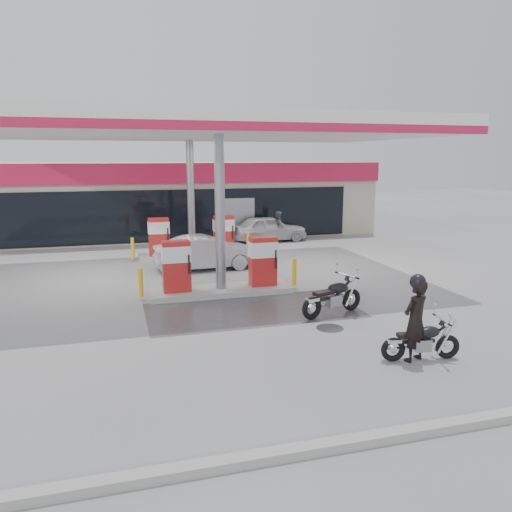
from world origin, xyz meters
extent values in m
plane|color=gray|center=(0.00, 0.00, 0.00)|extent=(90.00, 90.00, 0.00)
cube|color=#4C4C4F|center=(0.50, 0.00, 0.00)|extent=(6.00, 3.00, 0.00)
cylinder|color=#38383A|center=(2.00, -2.00, 0.00)|extent=(0.70, 0.70, 0.01)
cube|color=gray|center=(0.00, -7.00, 0.07)|extent=(28.00, 0.25, 0.15)
cube|color=#B8B09A|center=(0.00, 16.00, 2.00)|extent=(22.00, 8.00, 4.00)
cube|color=black|center=(0.00, 11.97, 1.40)|extent=(18.00, 0.10, 2.60)
cube|color=#BE173D|center=(0.00, 11.90, 3.50)|extent=(22.00, 0.25, 1.00)
cube|color=navy|center=(7.00, 11.85, 3.50)|extent=(3.50, 0.12, 0.80)
cube|color=gray|center=(3.00, 11.93, 1.10)|extent=(1.80, 0.14, 2.20)
cube|color=silver|center=(0.00, 5.00, 5.30)|extent=(16.00, 10.00, 0.60)
cube|color=#BE173D|center=(0.00, 0.05, 5.12)|extent=(16.00, 0.12, 0.24)
cube|color=#BE173D|center=(0.00, 9.95, 5.12)|extent=(16.00, 0.12, 0.24)
cylinder|color=gray|center=(0.00, 2.00, 2.59)|extent=(0.32, 0.32, 5.00)
cylinder|color=gray|center=(0.00, 8.00, 2.59)|extent=(0.32, 0.32, 5.00)
cube|color=#9E9E99|center=(0.00, 2.00, 0.09)|extent=(4.50, 1.30, 0.18)
cube|color=#A91D1C|center=(-1.40, 2.00, 0.98)|extent=(0.85, 0.48, 1.60)
cube|color=#A91D1C|center=(1.40, 2.00, 0.98)|extent=(0.85, 0.48, 1.60)
cube|color=silver|center=(-1.40, 2.00, 1.38)|extent=(0.88, 0.52, 0.50)
cube|color=silver|center=(1.40, 2.00, 1.38)|extent=(0.88, 0.52, 0.50)
cylinder|color=gold|center=(-2.50, 2.00, 0.54)|extent=(0.14, 0.14, 0.90)
cylinder|color=gold|center=(2.50, 2.00, 0.54)|extent=(0.14, 0.14, 0.90)
cube|color=#9E9E99|center=(0.00, 8.00, 0.09)|extent=(4.50, 1.30, 0.18)
cube|color=#A91D1C|center=(-1.40, 8.00, 0.98)|extent=(0.85, 0.48, 1.60)
cube|color=#A91D1C|center=(1.40, 8.00, 0.98)|extent=(0.85, 0.48, 1.60)
cube|color=silver|center=(-1.40, 8.00, 1.38)|extent=(0.88, 0.52, 0.50)
cube|color=silver|center=(1.40, 8.00, 1.38)|extent=(0.88, 0.52, 0.50)
cylinder|color=gold|center=(-2.50, 8.00, 0.54)|extent=(0.14, 0.14, 0.90)
cylinder|color=gold|center=(2.50, 8.00, 0.54)|extent=(0.14, 0.14, 0.90)
torus|color=black|center=(3.64, -4.50, 0.27)|extent=(0.55, 0.21, 0.54)
torus|color=black|center=(2.42, -4.31, 0.27)|extent=(0.55, 0.21, 0.54)
cube|color=gray|center=(3.07, -4.41, 0.34)|extent=(0.39, 0.27, 0.27)
cube|color=black|center=(2.94, -4.39, 0.43)|extent=(0.81, 0.21, 0.07)
ellipsoid|color=black|center=(3.20, -4.43, 0.63)|extent=(0.54, 0.36, 0.25)
cube|color=black|center=(2.76, -4.36, 0.57)|extent=(0.52, 0.29, 0.09)
cylinder|color=silver|center=(3.47, -4.47, 0.89)|extent=(0.14, 0.68, 0.03)
sphere|color=silver|center=(3.57, -4.49, 0.79)|extent=(0.16, 0.16, 0.16)
cylinder|color=silver|center=(2.65, -4.21, 0.25)|extent=(0.81, 0.20, 0.07)
imported|color=black|center=(2.88, -4.38, 0.90)|extent=(0.77, 0.64, 1.80)
torus|color=black|center=(3.21, -0.78, 0.32)|extent=(0.65, 0.33, 0.64)
torus|color=black|center=(1.81, -1.22, 0.32)|extent=(0.65, 0.33, 0.64)
cube|color=gray|center=(2.55, -0.98, 0.40)|extent=(0.48, 0.37, 0.32)
cube|color=black|center=(2.40, -1.03, 0.51)|extent=(0.94, 0.39, 0.08)
ellipsoid|color=black|center=(2.70, -0.94, 0.74)|extent=(0.67, 0.50, 0.30)
cube|color=black|center=(2.20, -1.10, 0.68)|extent=(0.63, 0.42, 0.11)
cylinder|color=silver|center=(3.01, -0.84, 1.06)|extent=(0.28, 0.78, 0.04)
sphere|color=silver|center=(3.13, -0.80, 0.93)|extent=(0.19, 0.19, 0.19)
cylinder|color=silver|center=(2.00, -1.00, 0.30)|extent=(0.94, 0.37, 0.08)
imported|color=silver|center=(4.47, 11.20, 0.67)|extent=(4.04, 1.84, 1.34)
imported|color=#545559|center=(4.89, 10.80, 0.80)|extent=(0.66, 0.82, 1.60)
imported|color=#97999E|center=(0.20, 5.60, 0.66)|extent=(4.07, 1.61, 1.32)
imported|color=gray|center=(-6.92, 14.00, 0.59)|extent=(4.14, 1.80, 1.19)
imported|color=gray|center=(5.74, 14.00, 0.53)|extent=(4.18, 3.11, 1.06)
camera|label=1|loc=(-3.17, -13.18, 4.33)|focal=35.00mm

